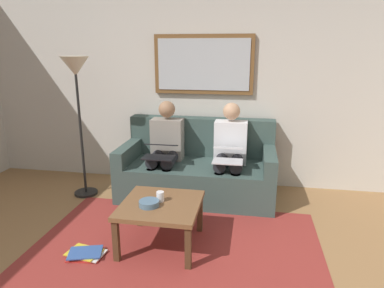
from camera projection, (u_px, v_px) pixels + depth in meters
wall_rear at (204, 84)px, 4.43m from camera, size 6.00×0.12×2.60m
area_rug at (175, 248)px, 3.12m from camera, size 2.60×1.80×0.01m
couch at (198, 169)px, 4.23m from camera, size 1.83×0.90×0.90m
framed_mirror at (203, 65)px, 4.27m from camera, size 1.24×0.05×0.72m
coffee_table at (161, 209)px, 3.09m from camera, size 0.70×0.70×0.42m
cup at (160, 196)px, 3.11m from camera, size 0.07×0.07×0.09m
bowl at (149, 203)px, 3.01m from camera, size 0.18×0.18×0.05m
person_left at (230, 149)px, 4.03m from camera, size 0.38×0.58×1.14m
laptop_silver at (228, 154)px, 3.79m from camera, size 0.32×0.35×0.15m
person_right at (166, 146)px, 4.16m from camera, size 0.38×0.58×1.14m
laptop_black at (160, 150)px, 3.92m from camera, size 0.35×0.35×0.15m
magazine_stack at (85, 254)px, 3.00m from camera, size 0.34×0.28×0.04m
standing_lamp at (76, 82)px, 3.93m from camera, size 0.32×0.32×1.66m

